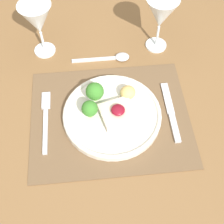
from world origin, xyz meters
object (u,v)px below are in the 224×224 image
at_px(spoon, 113,58).
at_px(wine_glass_near, 161,14).
at_px(wine_glass_far, 38,20).
at_px(fork, 46,117).
at_px(knife, 172,115).
at_px(dinner_plate, 111,112).

relative_size(spoon, wine_glass_near, 1.01).
relative_size(wine_glass_near, wine_glass_far, 1.02).
relative_size(fork, wine_glass_near, 1.10).
bearing_deg(wine_glass_near, spoon, -163.04).
relative_size(knife, wine_glass_near, 1.10).
xyz_separation_m(dinner_plate, spoon, (0.03, 0.21, -0.01)).
height_order(fork, wine_glass_far, wine_glass_far).
distance_m(spoon, wine_glass_near, 0.19).
relative_size(dinner_plate, wine_glass_near, 1.50).
bearing_deg(wine_glass_far, fork, -88.33).
bearing_deg(wine_glass_near, dinner_plate, -123.85).
height_order(fork, spoon, spoon).
height_order(dinner_plate, wine_glass_near, wine_glass_near).
distance_m(dinner_plate, fork, 0.18).
distance_m(spoon, wine_glass_far, 0.25).
xyz_separation_m(spoon, wine_glass_near, (0.14, 0.04, 0.12)).
distance_m(knife, wine_glass_near, 0.30).
relative_size(dinner_plate, knife, 1.37).
height_order(knife, spoon, spoon).
height_order(spoon, wine_glass_near, wine_glass_near).
bearing_deg(knife, wine_glass_near, 88.35).
bearing_deg(dinner_plate, wine_glass_near, 56.15).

